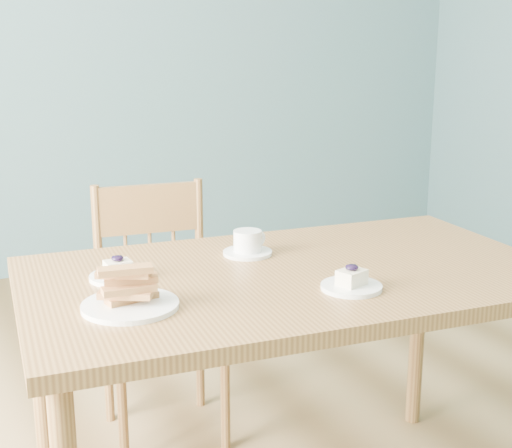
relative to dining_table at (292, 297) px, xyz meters
The scene contains 7 objects.
room 0.71m from the dining_table, 24.71° to the left, with size 5.01×5.01×2.71m.
dining_table is the anchor object (origin of this frame).
dining_chair 0.67m from the dining_table, 104.20° to the left, with size 0.43×0.41×0.85m.
cheesecake_plate_near 0.21m from the dining_table, 73.18° to the right, with size 0.15×0.15×0.06m.
cheesecake_plate_far 0.45m from the dining_table, 161.60° to the left, with size 0.14×0.14×0.06m.
coffee_cup 0.21m from the dining_table, 101.39° to the left, with size 0.14×0.14×0.07m.
biscotti_plate 0.47m from the dining_table, behind, with size 0.22×0.22×0.10m.
Camera 1 is at (-1.00, -1.58, 1.30)m, focal length 50.00 mm.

